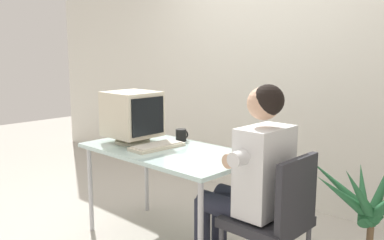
# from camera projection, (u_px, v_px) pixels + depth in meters

# --- Properties ---
(wall_back) EXTENTS (8.00, 0.10, 3.00)m
(wall_back) POSITION_uv_depth(u_px,v_px,m) (302.00, 46.00, 3.74)
(wall_back) COLOR silver
(wall_back) RESTS_ON ground_plane
(desk) EXTENTS (1.32, 0.71, 0.73)m
(desk) POSITION_uv_depth(u_px,v_px,m) (168.00, 157.00, 3.08)
(desk) COLOR #B7B7BC
(desk) RESTS_ON ground_plane
(crt_monitor) EXTENTS (0.39, 0.36, 0.41)m
(crt_monitor) POSITION_uv_depth(u_px,v_px,m) (132.00, 115.00, 3.26)
(crt_monitor) COLOR beige
(crt_monitor) RESTS_ON desk
(keyboard) EXTENTS (0.19, 0.43, 0.03)m
(keyboard) POSITION_uv_depth(u_px,v_px,m) (157.00, 146.00, 3.10)
(keyboard) COLOR beige
(keyboard) RESTS_ON desk
(office_chair) EXTENTS (0.44, 0.44, 0.86)m
(office_chair) POSITION_uv_depth(u_px,v_px,m) (275.00, 215.00, 2.47)
(office_chair) COLOR #4C4C51
(office_chair) RESTS_ON ground_plane
(person_seated) EXTENTS (0.71, 0.57, 1.27)m
(person_seated) POSITION_uv_depth(u_px,v_px,m) (250.00, 176.00, 2.57)
(person_seated) COLOR silver
(person_seated) RESTS_ON ground_plane
(potted_plant) EXTENTS (0.78, 0.74, 0.88)m
(potted_plant) POSITION_uv_depth(u_px,v_px,m) (371.00, 222.00, 2.42)
(potted_plant) COLOR #4C4C51
(potted_plant) RESTS_ON ground_plane
(desk_mug) EXTENTS (0.09, 0.10, 0.10)m
(desk_mug) POSITION_uv_depth(u_px,v_px,m) (181.00, 135.00, 3.35)
(desk_mug) COLOR black
(desk_mug) RESTS_ON desk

